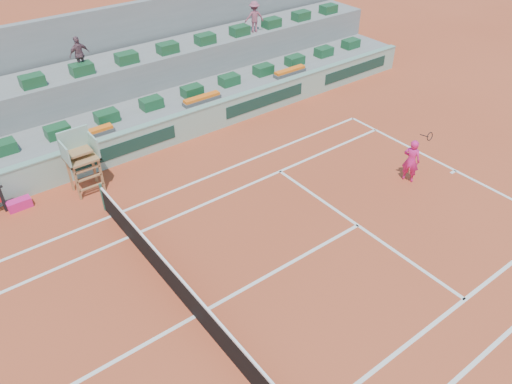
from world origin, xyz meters
The scene contains 15 objects.
ground centered at (0.00, 0.00, 0.00)m, with size 90.00×90.00×0.00m, color #A93C20.
seating_tier_lower centered at (0.00, 10.70, 0.60)m, with size 36.00×4.00×1.20m, color gray.
seating_tier_upper centered at (0.00, 12.30, 1.30)m, with size 36.00×2.40×2.60m, color gray.
stadium_back_wall centered at (0.00, 13.90, 2.20)m, with size 36.00×0.40×4.40m, color gray.
player_bag centered at (-2.33, 7.84, 0.18)m, with size 0.80×0.36×0.36m, color #E01D73.
spectator_mid centered at (2.10, 11.91, 3.34)m, with size 0.87×0.36×1.49m, color #744D57.
spectator_right centered at (10.85, 11.64, 3.34)m, with size 0.96×0.55×1.48m, color #954A5C.
court_lines centered at (0.00, 0.00, 0.01)m, with size 23.89×11.09×0.01m.
tennis_net centered at (0.00, 0.00, 0.53)m, with size 0.10×11.97×1.10m.
advertising_hoarding centered at (0.02, 8.50, 0.63)m, with size 36.00×0.34×1.26m.
umpire_chair centered at (0.00, 7.50, 1.54)m, with size 1.10×0.90×2.40m.
seat_row_lower centered at (0.00, 9.80, 1.42)m, with size 32.90×0.60×0.44m.
seat_row_upper centered at (0.00, 11.70, 2.82)m, with size 32.90×0.60×0.44m.
flower_planters centered at (-1.50, 9.00, 1.33)m, with size 26.80×0.36×0.28m.
tennis_player centered at (9.88, 0.74, 0.87)m, with size 0.62×0.93×2.28m.
Camera 1 is at (-4.13, -8.18, 10.76)m, focal length 35.00 mm.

